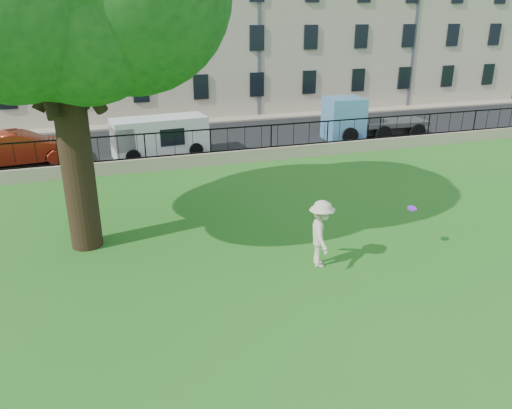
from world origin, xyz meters
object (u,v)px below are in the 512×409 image
object	(u,v)px
frisbee	(412,208)
white_van	(160,137)
blue_truck	(373,117)
red_sedan	(22,148)
man	(321,234)

from	to	relation	value
frisbee	white_van	bearing A→B (deg)	112.41
white_van	blue_truck	bearing A→B (deg)	-5.57
red_sedan	blue_truck	xyz separation A→B (m)	(18.46, -0.41, 0.39)
frisbee	red_sedan	xyz separation A→B (m)	(-11.81, 13.64, -0.57)
frisbee	white_van	distance (m)	14.25
red_sedan	white_van	world-z (taller)	white_van
man	blue_truck	xyz separation A→B (m)	(9.55, 13.24, 0.21)
blue_truck	red_sedan	bearing A→B (deg)	-176.73
man	frisbee	xyz separation A→B (m)	(2.91, 0.02, 0.39)
man	white_van	world-z (taller)	man
blue_truck	man	bearing A→B (deg)	-121.24
frisbee	white_van	world-z (taller)	white_van
man	frisbee	bearing A→B (deg)	-73.94
frisbee	blue_truck	xyz separation A→B (m)	(6.65, 13.23, -0.18)
frisbee	red_sedan	bearing A→B (deg)	130.89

